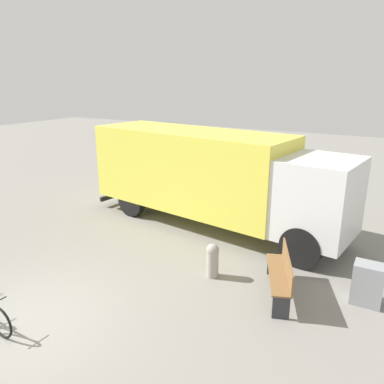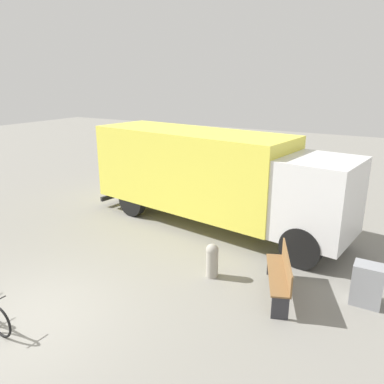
{
  "view_description": "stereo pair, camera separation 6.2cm",
  "coord_description": "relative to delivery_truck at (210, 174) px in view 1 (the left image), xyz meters",
  "views": [
    {
      "loc": [
        5.99,
        -3.83,
        4.59
      ],
      "look_at": [
        1.21,
        4.57,
        1.65
      ],
      "focal_mm": 35.0,
      "sensor_mm": 36.0,
      "label": 1
    },
    {
      "loc": [
        6.04,
        -3.8,
        4.59
      ],
      "look_at": [
        1.21,
        4.57,
        1.65
      ],
      "focal_mm": 35.0,
      "sensor_mm": 36.0,
      "label": 2
    }
  ],
  "objects": [
    {
      "name": "utility_box",
      "position": [
        4.93,
        -2.36,
        -1.25
      ],
      "size": [
        0.61,
        0.45,
        0.91
      ],
      "color": "gray",
      "rests_on": "ground"
    },
    {
      "name": "delivery_truck",
      "position": [
        0.0,
        0.0,
        0.0
      ],
      "size": [
        8.83,
        3.38,
        3.01
      ],
      "rotation": [
        0.0,
        0.0,
        -0.14
      ],
      "color": "#EAE04C",
      "rests_on": "ground"
    },
    {
      "name": "ground_plane",
      "position": [
        -0.83,
        -6.4,
        -1.71
      ],
      "size": [
        60.0,
        60.0,
        0.0
      ],
      "primitive_type": "plane",
      "color": "gray"
    },
    {
      "name": "park_bench",
      "position": [
        3.26,
        -2.94,
        -1.16
      ],
      "size": [
        1.06,
        1.89,
        0.97
      ],
      "rotation": [
        0.0,
        0.0,
        1.95
      ],
      "color": "brown",
      "rests_on": "ground"
    },
    {
      "name": "bollard_near_bench",
      "position": [
        1.59,
        -2.97,
        -1.24
      ],
      "size": [
        0.31,
        0.31,
        0.85
      ],
      "color": "#9E998C",
      "rests_on": "ground"
    }
  ]
}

